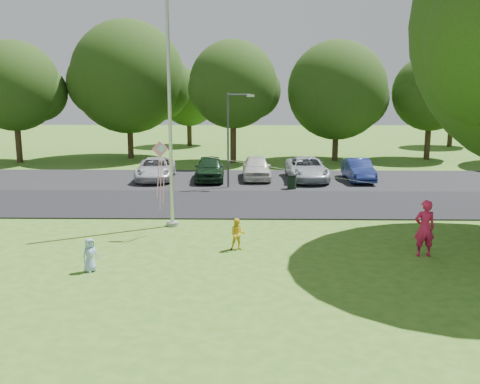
{
  "coord_description": "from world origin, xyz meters",
  "views": [
    {
      "loc": [
        -0.42,
        -15.81,
        5.58
      ],
      "look_at": [
        -0.76,
        4.0,
        1.6
      ],
      "focal_mm": 40.0,
      "sensor_mm": 36.0,
      "label": 1
    }
  ],
  "objects_px": {
    "child_yellow": "(238,234)",
    "trash_can": "(292,182)",
    "woman": "(425,228)",
    "kite": "(168,162)",
    "street_lamp": "(232,131)",
    "child_blue": "(90,255)",
    "flagpole": "(170,122)"
  },
  "relations": [
    {
      "from": "street_lamp",
      "to": "woman",
      "type": "distance_m",
      "value": 13.7
    },
    {
      "from": "trash_can",
      "to": "flagpole",
      "type": "bearing_deg",
      "value": -125.27
    },
    {
      "from": "trash_can",
      "to": "woman",
      "type": "relative_size",
      "value": 0.43
    },
    {
      "from": "child_yellow",
      "to": "child_blue",
      "type": "distance_m",
      "value": 4.97
    },
    {
      "from": "trash_can",
      "to": "woman",
      "type": "distance_m",
      "value": 11.88
    },
    {
      "from": "street_lamp",
      "to": "trash_can",
      "type": "bearing_deg",
      "value": -11.48
    },
    {
      "from": "flagpole",
      "to": "child_yellow",
      "type": "height_order",
      "value": "flagpole"
    },
    {
      "from": "woman",
      "to": "kite",
      "type": "xyz_separation_m",
      "value": [
        -8.75,
        2.21,
        1.87
      ]
    },
    {
      "from": "woman",
      "to": "child_yellow",
      "type": "bearing_deg",
      "value": -8.62
    },
    {
      "from": "flagpole",
      "to": "kite",
      "type": "distance_m",
      "value": 2.02
    },
    {
      "from": "flagpole",
      "to": "child_blue",
      "type": "xyz_separation_m",
      "value": [
        -1.74,
        -5.41,
        -3.64
      ]
    },
    {
      "from": "trash_can",
      "to": "kite",
      "type": "relative_size",
      "value": 0.09
    },
    {
      "from": "woman",
      "to": "child_yellow",
      "type": "relative_size",
      "value": 1.72
    },
    {
      "from": "street_lamp",
      "to": "child_yellow",
      "type": "height_order",
      "value": "street_lamp"
    },
    {
      "from": "woman",
      "to": "trash_can",
      "type": "bearing_deg",
      "value": -76.43
    },
    {
      "from": "street_lamp",
      "to": "child_blue",
      "type": "bearing_deg",
      "value": -110.84
    },
    {
      "from": "street_lamp",
      "to": "kite",
      "type": "height_order",
      "value": "street_lamp"
    },
    {
      "from": "woman",
      "to": "kite",
      "type": "bearing_deg",
      "value": -17.6
    },
    {
      "from": "child_blue",
      "to": "woman",
      "type": "bearing_deg",
      "value": -40.87
    },
    {
      "from": "street_lamp",
      "to": "kite",
      "type": "xyz_separation_m",
      "value": [
        -2.02,
        -9.52,
        -0.3
      ]
    },
    {
      "from": "street_lamp",
      "to": "kite",
      "type": "distance_m",
      "value": 9.74
    },
    {
      "from": "child_yellow",
      "to": "kite",
      "type": "relative_size",
      "value": 0.12
    },
    {
      "from": "child_yellow",
      "to": "child_blue",
      "type": "height_order",
      "value": "child_yellow"
    },
    {
      "from": "flagpole",
      "to": "woman",
      "type": "relative_size",
      "value": 5.25
    },
    {
      "from": "flagpole",
      "to": "street_lamp",
      "type": "xyz_separation_m",
      "value": [
        2.14,
        8.02,
        -1.04
      ]
    },
    {
      "from": "child_blue",
      "to": "kite",
      "type": "bearing_deg",
      "value": 14.63
    },
    {
      "from": "trash_can",
      "to": "child_blue",
      "type": "xyz_separation_m",
      "value": [
        -7.14,
        -13.04,
        0.11
      ]
    },
    {
      "from": "child_yellow",
      "to": "flagpole",
      "type": "bearing_deg",
      "value": 130.46
    },
    {
      "from": "street_lamp",
      "to": "child_yellow",
      "type": "bearing_deg",
      "value": -91.9
    },
    {
      "from": "child_yellow",
      "to": "kite",
      "type": "height_order",
      "value": "kite"
    },
    {
      "from": "kite",
      "to": "trash_can",
      "type": "bearing_deg",
      "value": 63.0
    },
    {
      "from": "child_yellow",
      "to": "trash_can",
      "type": "bearing_deg",
      "value": 75.89
    }
  ]
}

